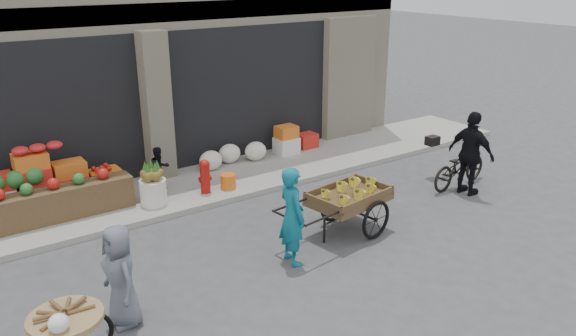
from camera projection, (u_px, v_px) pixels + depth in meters
ground at (291, 276)px, 8.67m from camera, size 80.00×80.00×0.00m
sidewalk at (179, 190)px, 11.81m from camera, size 18.00×2.20×0.12m
building at (102, 15)px, 13.71m from camera, size 14.00×6.45×7.00m
fruit_display at (48, 184)px, 10.48m from camera, size 3.10×1.12×1.24m
pineapple_bin at (153, 192)px, 10.92m from camera, size 0.52×0.52×0.50m
fire_hydrant at (205, 175)px, 11.42m from camera, size 0.22×0.22×0.71m
orange_bucket at (228, 181)px, 11.74m from camera, size 0.32×0.32×0.30m
right_bay_goods at (267, 146)px, 13.56m from camera, size 3.35×0.60×0.70m
seated_person at (160, 169)px, 11.52m from camera, size 0.51×0.43×0.93m
banana_cart at (347, 195)px, 9.84m from camera, size 2.49×1.28×1.00m
vendor_woman at (292, 216)px, 8.82m from camera, size 0.45×0.63×1.62m
tricycle_cart at (68, 336)px, 6.37m from camera, size 1.44×0.90×0.95m
vendor_grey at (121, 276)px, 7.31m from camera, size 0.51×0.73×1.42m
bicycle at (459, 166)px, 12.07m from camera, size 1.76×0.73×0.90m
cyclist at (471, 154)px, 11.51m from camera, size 0.51×1.07×1.76m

